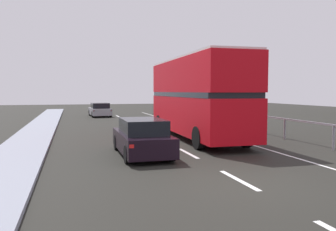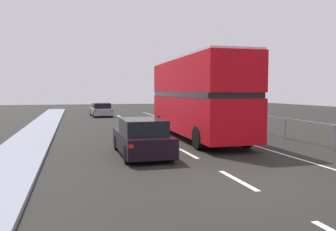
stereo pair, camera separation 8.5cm
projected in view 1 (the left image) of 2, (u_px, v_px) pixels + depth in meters
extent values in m
cube|color=black|center=(243.00, 184.00, 9.56)|extent=(73.21, 120.00, 0.10)
cube|color=silver|center=(239.00, 180.00, 9.81)|extent=(0.16, 2.29, 0.01)
cube|color=silver|center=(188.00, 153.00, 14.02)|extent=(0.16, 2.29, 0.01)
cube|color=silver|center=(161.00, 139.00, 18.22)|extent=(0.16, 2.29, 0.01)
cube|color=silver|center=(144.00, 130.00, 22.42)|extent=(0.16, 2.29, 0.01)
cube|color=silver|center=(133.00, 124.00, 26.63)|extent=(0.16, 2.29, 0.01)
cube|color=silver|center=(124.00, 119.00, 30.83)|extent=(0.16, 2.29, 0.01)
cube|color=silver|center=(118.00, 116.00, 35.03)|extent=(0.16, 2.29, 0.01)
cube|color=silver|center=(224.00, 137.00, 19.16)|extent=(0.12, 46.00, 0.01)
cube|color=gray|center=(267.00, 117.00, 19.79)|extent=(0.08, 42.00, 0.08)
cylinder|color=gray|center=(333.00, 138.00, 14.78)|extent=(0.10, 0.10, 1.06)
cylinder|color=gray|center=(285.00, 129.00, 18.14)|extent=(0.10, 0.10, 1.06)
cylinder|color=gray|center=(251.00, 123.00, 21.50)|extent=(0.10, 0.10, 1.06)
cylinder|color=gray|center=(227.00, 119.00, 24.87)|extent=(0.10, 0.10, 1.06)
cylinder|color=gray|center=(208.00, 116.00, 28.23)|extent=(0.10, 0.10, 1.06)
cylinder|color=gray|center=(194.00, 113.00, 31.60)|extent=(0.10, 0.10, 1.06)
cylinder|color=gray|center=(182.00, 111.00, 34.96)|extent=(0.10, 0.10, 1.06)
cylinder|color=gray|center=(172.00, 109.00, 38.32)|extent=(0.10, 0.10, 1.06)
cube|color=red|center=(196.00, 114.00, 18.50)|extent=(2.60, 10.20, 1.86)
cube|color=black|center=(196.00, 94.00, 18.43)|extent=(2.61, 9.80, 0.24)
cube|color=red|center=(197.00, 76.00, 18.36)|extent=(2.60, 10.20, 1.68)
cube|color=silver|center=(197.00, 59.00, 18.30)|extent=(2.54, 10.00, 0.10)
cube|color=black|center=(171.00, 108.00, 23.38)|extent=(2.19, 0.08, 1.30)
cube|color=yellow|center=(171.00, 73.00, 23.22)|extent=(1.46, 0.06, 0.28)
cylinder|color=black|center=(160.00, 123.00, 21.83)|extent=(0.30, 1.00, 1.00)
cylinder|color=black|center=(194.00, 122.00, 22.39)|extent=(0.30, 1.00, 1.00)
cylinder|color=black|center=(198.00, 138.00, 14.91)|extent=(0.30, 1.00, 1.00)
cylinder|color=black|center=(246.00, 136.00, 15.47)|extent=(0.30, 1.00, 1.00)
cube|color=black|center=(142.00, 142.00, 13.63)|extent=(1.74, 4.35, 0.70)
cube|color=black|center=(143.00, 126.00, 13.38)|extent=(1.53, 2.39, 0.55)
cube|color=red|center=(131.00, 146.00, 11.35)|extent=(0.16, 0.06, 0.12)
cube|color=red|center=(177.00, 144.00, 11.76)|extent=(0.16, 0.06, 0.12)
cylinder|color=black|center=(117.00, 142.00, 14.85)|extent=(0.20, 0.64, 0.64)
cylinder|color=black|center=(153.00, 141.00, 15.27)|extent=(0.20, 0.64, 0.64)
cylinder|color=black|center=(128.00, 154.00, 12.02)|extent=(0.20, 0.64, 0.64)
cylinder|color=black|center=(172.00, 152.00, 12.44)|extent=(0.20, 0.64, 0.64)
cube|color=gray|center=(100.00, 111.00, 34.74)|extent=(2.02, 4.43, 0.64)
cube|color=black|center=(100.00, 106.00, 34.49)|extent=(1.71, 2.46, 0.52)
cube|color=red|center=(94.00, 111.00, 32.44)|extent=(0.16, 0.07, 0.12)
cube|color=red|center=(111.00, 111.00, 32.95)|extent=(0.16, 0.07, 0.12)
cylinder|color=black|center=(90.00, 112.00, 35.89)|extent=(0.23, 0.65, 0.64)
cylinder|color=black|center=(106.00, 112.00, 36.41)|extent=(0.23, 0.65, 0.64)
cylinder|color=black|center=(93.00, 114.00, 33.09)|extent=(0.23, 0.65, 0.64)
cylinder|color=black|center=(110.00, 114.00, 33.61)|extent=(0.23, 0.65, 0.64)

